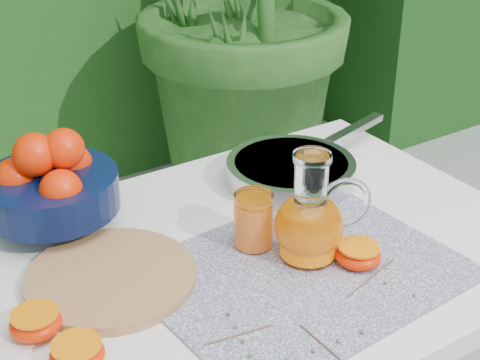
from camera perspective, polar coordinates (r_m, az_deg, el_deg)
white_table at (r=1.29m, az=0.49°, el=-8.64°), size 1.00×0.70×0.75m
placemat at (r=1.20m, az=4.80°, el=-7.14°), size 0.52×0.42×0.00m
cutting_board at (r=1.19m, az=-9.99°, el=-7.46°), size 0.33×0.33×0.02m
fruit_bowl at (r=1.32m, az=-14.51°, el=-0.25°), size 0.24×0.24×0.19m
juice_pitcher at (r=1.20m, az=5.48°, el=-3.28°), size 0.17×0.15×0.19m
juice_tumbler at (r=1.24m, az=1.05°, el=-3.24°), size 0.08×0.08×0.10m
saute_pan at (r=1.46m, az=4.06°, el=0.78°), size 0.47×0.31×0.05m
orange_halves at (r=1.10m, az=-5.61°, el=-9.79°), size 0.58×0.20×0.04m
thyme_sprigs at (r=1.11m, az=6.00°, el=-10.43°), size 0.37×0.22×0.01m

